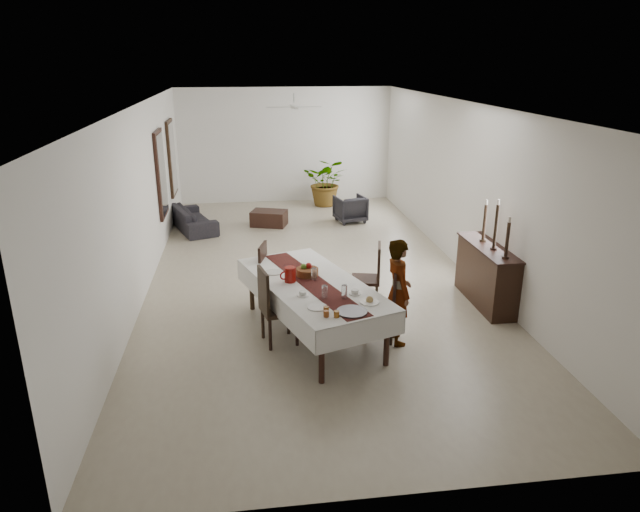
% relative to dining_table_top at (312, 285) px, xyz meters
% --- Properties ---
extents(floor, '(6.00, 12.00, 0.00)m').
position_rel_dining_table_top_xyz_m(floor, '(0.27, 2.55, -0.81)').
color(floor, '#B3A88E').
rests_on(floor, ground).
extents(ceiling, '(6.00, 12.00, 0.02)m').
position_rel_dining_table_top_xyz_m(ceiling, '(0.27, 2.55, 2.39)').
color(ceiling, white).
rests_on(ceiling, wall_back).
extents(wall_back, '(6.00, 0.02, 3.20)m').
position_rel_dining_table_top_xyz_m(wall_back, '(0.27, 8.55, 0.79)').
color(wall_back, white).
rests_on(wall_back, floor).
extents(wall_front, '(6.00, 0.02, 3.20)m').
position_rel_dining_table_top_xyz_m(wall_front, '(0.27, -3.45, 0.79)').
color(wall_front, white).
rests_on(wall_front, floor).
extents(wall_left, '(0.02, 12.00, 3.20)m').
position_rel_dining_table_top_xyz_m(wall_left, '(-2.73, 2.55, 0.79)').
color(wall_left, white).
rests_on(wall_left, floor).
extents(wall_right, '(0.02, 12.00, 3.20)m').
position_rel_dining_table_top_xyz_m(wall_right, '(3.27, 2.55, 0.79)').
color(wall_right, white).
rests_on(wall_right, floor).
extents(dining_table_top, '(1.93, 2.90, 0.06)m').
position_rel_dining_table_top_xyz_m(dining_table_top, '(0.00, 0.00, 0.00)').
color(dining_table_top, black).
rests_on(dining_table_top, table_leg_fl).
extents(table_leg_fl, '(0.10, 0.10, 0.78)m').
position_rel_dining_table_top_xyz_m(table_leg_fl, '(-0.05, -1.36, -0.42)').
color(table_leg_fl, black).
rests_on(table_leg_fl, floor).
extents(table_leg_fr, '(0.10, 0.10, 0.78)m').
position_rel_dining_table_top_xyz_m(table_leg_fr, '(0.88, -1.04, -0.42)').
color(table_leg_fr, black).
rests_on(table_leg_fr, floor).
extents(table_leg_bl, '(0.10, 0.10, 0.78)m').
position_rel_dining_table_top_xyz_m(table_leg_bl, '(-0.88, 1.04, -0.42)').
color(table_leg_bl, black).
rests_on(table_leg_bl, floor).
extents(table_leg_br, '(0.10, 0.10, 0.78)m').
position_rel_dining_table_top_xyz_m(table_leg_br, '(0.05, 1.36, -0.42)').
color(table_leg_br, black).
rests_on(table_leg_br, floor).
extents(tablecloth_top, '(2.19, 3.15, 0.01)m').
position_rel_dining_table_top_xyz_m(tablecloth_top, '(0.00, 0.00, 0.03)').
color(tablecloth_top, white).
rests_on(tablecloth_top, dining_table_top).
extents(tablecloth_drape_left, '(0.95, 2.73, 0.34)m').
position_rel_dining_table_top_xyz_m(tablecloth_drape_left, '(-0.62, -0.21, -0.13)').
color(tablecloth_drape_left, white).
rests_on(tablecloth_drape_left, dining_table_top).
extents(tablecloth_drape_right, '(0.95, 2.73, 0.34)m').
position_rel_dining_table_top_xyz_m(tablecloth_drape_right, '(0.62, 0.21, -0.13)').
color(tablecloth_drape_right, silver).
rests_on(tablecloth_drape_right, dining_table_top).
extents(tablecloth_drape_near, '(1.25, 0.44, 0.34)m').
position_rel_dining_table_top_xyz_m(tablecloth_drape_near, '(0.47, -1.36, -0.13)').
color(tablecloth_drape_near, silver).
rests_on(tablecloth_drape_near, dining_table_top).
extents(tablecloth_drape_far, '(1.25, 0.44, 0.34)m').
position_rel_dining_table_top_xyz_m(tablecloth_drape_far, '(-0.47, 1.36, -0.13)').
color(tablecloth_drape_far, white).
rests_on(tablecloth_drape_far, dining_table_top).
extents(table_runner, '(1.28, 2.77, 0.00)m').
position_rel_dining_table_top_xyz_m(table_runner, '(0.00, 0.00, 0.04)').
color(table_runner, '#551C18').
rests_on(table_runner, tablecloth_top).
extents(red_pitcher, '(0.21, 0.21, 0.22)m').
position_rel_dining_table_top_xyz_m(red_pitcher, '(-0.32, 0.07, 0.15)').
color(red_pitcher, maroon).
rests_on(red_pitcher, tablecloth_top).
extents(pitcher_handle, '(0.13, 0.06, 0.13)m').
position_rel_dining_table_top_xyz_m(pitcher_handle, '(-0.41, 0.04, 0.15)').
color(pitcher_handle, '#9C0B0D').
rests_on(pitcher_handle, red_pitcher).
extents(wine_glass_near, '(0.08, 0.08, 0.19)m').
position_rel_dining_table_top_xyz_m(wine_glass_near, '(0.36, -0.64, 0.14)').
color(wine_glass_near, white).
rests_on(wine_glass_near, tablecloth_top).
extents(wine_glass_mid, '(0.08, 0.08, 0.19)m').
position_rel_dining_table_top_xyz_m(wine_glass_mid, '(0.10, -0.62, 0.14)').
color(wine_glass_mid, white).
rests_on(wine_glass_mid, tablecloth_top).
extents(wine_glass_far, '(0.08, 0.08, 0.19)m').
position_rel_dining_table_top_xyz_m(wine_glass_far, '(0.03, 0.07, 0.14)').
color(wine_glass_far, white).
rests_on(wine_glass_far, tablecloth_top).
extents(teacup_right, '(0.10, 0.10, 0.07)m').
position_rel_dining_table_top_xyz_m(teacup_right, '(0.54, -0.52, 0.07)').
color(teacup_right, silver).
rests_on(teacup_right, saucer_right).
extents(saucer_right, '(0.17, 0.17, 0.01)m').
position_rel_dining_table_top_xyz_m(saucer_right, '(0.54, -0.52, 0.05)').
color(saucer_right, silver).
rests_on(saucer_right, tablecloth_top).
extents(teacup_left, '(0.10, 0.10, 0.07)m').
position_rel_dining_table_top_xyz_m(teacup_left, '(-0.19, -0.48, 0.07)').
color(teacup_left, silver).
rests_on(teacup_left, saucer_left).
extents(saucer_left, '(0.17, 0.17, 0.01)m').
position_rel_dining_table_top_xyz_m(saucer_left, '(-0.19, -0.48, 0.05)').
color(saucer_left, white).
rests_on(saucer_left, tablecloth_top).
extents(plate_near_right, '(0.27, 0.27, 0.02)m').
position_rel_dining_table_top_xyz_m(plate_near_right, '(0.68, -0.83, 0.05)').
color(plate_near_right, white).
rests_on(plate_near_right, tablecloth_top).
extents(bread_near_right, '(0.10, 0.10, 0.10)m').
position_rel_dining_table_top_xyz_m(bread_near_right, '(0.68, -0.83, 0.08)').
color(bread_near_right, tan).
rests_on(bread_near_right, plate_near_right).
extents(plate_near_left, '(0.27, 0.27, 0.02)m').
position_rel_dining_table_top_xyz_m(plate_near_left, '(-0.04, -0.90, 0.05)').
color(plate_near_left, silver).
rests_on(plate_near_left, tablecloth_top).
extents(plate_far_left, '(0.27, 0.27, 0.02)m').
position_rel_dining_table_top_xyz_m(plate_far_left, '(-0.54, 0.46, 0.05)').
color(plate_far_left, silver).
rests_on(plate_far_left, tablecloth_top).
extents(serving_tray, '(0.40, 0.40, 0.02)m').
position_rel_dining_table_top_xyz_m(serving_tray, '(0.38, -1.11, 0.05)').
color(serving_tray, '#44454A').
rests_on(serving_tray, tablecloth_top).
extents(jam_jar_a, '(0.07, 0.07, 0.08)m').
position_rel_dining_table_top_xyz_m(jam_jar_a, '(0.16, -1.22, 0.08)').
color(jam_jar_a, brown).
rests_on(jam_jar_a, tablecloth_top).
extents(jam_jar_b, '(0.07, 0.07, 0.08)m').
position_rel_dining_table_top_xyz_m(jam_jar_b, '(0.04, -1.19, 0.08)').
color(jam_jar_b, brown).
rests_on(jam_jar_b, tablecloth_top).
extents(jam_jar_c, '(0.07, 0.07, 0.08)m').
position_rel_dining_table_top_xyz_m(jam_jar_c, '(0.05, -1.07, 0.08)').
color(jam_jar_c, brown).
rests_on(jam_jar_c, tablecloth_top).
extents(fruit_basket, '(0.34, 0.34, 0.11)m').
position_rel_dining_table_top_xyz_m(fruit_basket, '(-0.04, 0.28, 0.10)').
color(fruit_basket, brown).
rests_on(fruit_basket, tablecloth_top).
extents(fruit_red, '(0.10, 0.10, 0.10)m').
position_rel_dining_table_top_xyz_m(fruit_red, '(-0.01, 0.31, 0.18)').
color(fruit_red, maroon).
rests_on(fruit_red, fruit_basket).
extents(fruit_green, '(0.09, 0.09, 0.09)m').
position_rel_dining_table_top_xyz_m(fruit_green, '(-0.09, 0.30, 0.18)').
color(fruit_green, '#507D25').
rests_on(fruit_green, fruit_basket).
extents(chair_right_near_seat, '(0.59, 0.59, 0.05)m').
position_rel_dining_table_top_xyz_m(chair_right_near_seat, '(0.97, -0.24, -0.32)').
color(chair_right_near_seat, black).
rests_on(chair_right_near_seat, chair_right_near_leg_fl).
extents(chair_right_near_leg_fl, '(0.06, 0.06, 0.47)m').
position_rel_dining_table_top_xyz_m(chair_right_near_leg_fl, '(1.09, -0.49, -0.58)').
color(chair_right_near_leg_fl, black).
rests_on(chair_right_near_leg_fl, floor).
extents(chair_right_near_leg_fr, '(0.06, 0.06, 0.47)m').
position_rel_dining_table_top_xyz_m(chair_right_near_leg_fr, '(1.21, -0.12, -0.58)').
color(chair_right_near_leg_fr, black).
rests_on(chair_right_near_leg_fr, floor).
extents(chair_right_near_leg_bl, '(0.06, 0.06, 0.47)m').
position_rel_dining_table_top_xyz_m(chair_right_near_leg_bl, '(0.72, -0.37, -0.58)').
color(chair_right_near_leg_bl, black).
rests_on(chair_right_near_leg_bl, floor).
extents(chair_right_near_leg_br, '(0.06, 0.06, 0.47)m').
position_rel_dining_table_top_xyz_m(chair_right_near_leg_br, '(0.84, 0.00, -0.58)').
color(chair_right_near_leg_br, black).
rests_on(chair_right_near_leg_br, floor).
extents(chair_right_near_back, '(0.18, 0.46, 0.60)m').
position_rel_dining_table_top_xyz_m(chair_right_near_back, '(1.17, -0.31, 0.01)').
color(chair_right_near_back, black).
rests_on(chair_right_near_back, chair_right_near_seat).
extents(chair_right_far_seat, '(0.56, 0.56, 0.05)m').
position_rel_dining_table_top_xyz_m(chair_right_far_seat, '(1.00, 0.89, -0.32)').
color(chair_right_far_seat, black).
rests_on(chair_right_far_seat, chair_right_far_leg_fl).
extents(chair_right_far_leg_fl, '(0.06, 0.06, 0.46)m').
position_rel_dining_table_top_xyz_m(chair_right_far_leg_fl, '(1.14, 0.66, -0.58)').
color(chair_right_far_leg_fl, black).
rests_on(chair_right_far_leg_fl, floor).
extents(chair_right_far_leg_fr, '(0.06, 0.06, 0.46)m').
position_rel_dining_table_top_xyz_m(chair_right_far_leg_fr, '(1.23, 1.03, -0.58)').
color(chair_right_far_leg_fr, black).
rests_on(chair_right_far_leg_fr, floor).
extents(chair_right_far_leg_bl, '(0.06, 0.06, 0.46)m').
position_rel_dining_table_top_xyz_m(chair_right_far_leg_bl, '(0.77, 0.75, -0.58)').
color(chair_right_far_leg_bl, black).
rests_on(chair_right_far_leg_bl, floor).
extents(chair_right_far_leg_br, '(0.06, 0.06, 0.46)m').
position_rel_dining_table_top_xyz_m(chair_right_far_leg_br, '(0.85, 1.12, -0.58)').
color(chair_right_far_leg_br, black).
rests_on(chair_right_far_leg_br, floor).
extents(chair_right_far_back, '(0.15, 0.46, 0.59)m').
position_rel_dining_table_top_xyz_m(chair_right_far_back, '(1.20, 0.84, -0.01)').
color(chair_right_far_back, black).
rests_on(chair_right_far_back, chair_right_far_seat).
extents(chair_left_near_seat, '(0.59, 0.59, 0.06)m').
position_rel_dining_table_top_xyz_m(chair_left_near_seat, '(-0.50, -0.17, -0.30)').
color(chair_left_near_seat, black).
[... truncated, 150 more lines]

